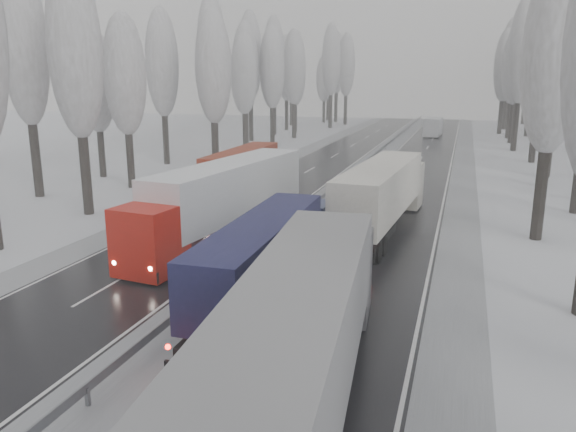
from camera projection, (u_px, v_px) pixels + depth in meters
The scene contains 49 objects.
carriageway_right at pixel (387, 217), 39.06m from camera, with size 7.50×200.00×0.03m, color black.
carriageway_left at pixel (246, 207), 42.10m from camera, with size 7.50×200.00×0.03m, color black.
median_slush at pixel (314, 211), 40.58m from camera, with size 3.00×200.00×0.04m, color #A7A9AF.
shoulder_right at pixel (461, 222), 37.62m from camera, with size 2.40×200.00×0.04m, color #A7A9AF.
shoulder_left at pixel (187, 202), 43.53m from camera, with size 2.40×200.00×0.04m, color #A7A9AF.
median_guardrail at pixel (314, 204), 40.43m from camera, with size 0.12×200.00×0.76m.
tree_18 at pixel (556, 54), 31.08m from camera, with size 3.60×3.60×16.58m.
tree_22 at pixel (556, 68), 47.66m from camera, with size 3.60×3.60×15.86m.
tree_24 at pixel (561, 36), 51.73m from camera, with size 3.60×3.60×20.49m.
tree_26 at pixel (542, 53), 61.59m from camera, with size 3.60×3.60×18.78m.
tree_28 at pixel (522, 52), 71.72m from camera, with size 3.60×3.60×19.62m.
tree_30 at pixel (517, 63), 80.95m from camera, with size 3.60×3.60×17.86m.
tree_31 at pixel (558, 60), 82.84m from camera, with size 3.60×3.60×18.58m.
tree_32 at pixel (514, 67), 87.98m from camera, with size 3.60×3.60×17.33m.
tree_33 at pixel (531, 79), 91.23m from camera, with size 3.60×3.60×14.33m.
tree_34 at pixel (505, 66), 94.78m from camera, with size 3.60×3.60×17.63m.
tree_35 at pixel (561, 64), 95.72m from camera, with size 3.60×3.60×18.25m.
tree_36 at pixel (510, 58), 103.13m from camera, with size 3.60×3.60×20.23m.
tree_37 at pixel (547, 72), 105.40m from camera, with size 3.60×3.60×16.37m.
tree_38 at pixel (515, 67), 112.77m from camera, with size 3.60×3.60×17.97m.
tree_39 at pixel (527, 73), 115.93m from camera, with size 3.60×3.60×16.19m.
tree_58 at pixel (75, 52), 37.28m from camera, with size 3.60×3.60×17.21m.
tree_59 at pixel (24, 45), 43.03m from camera, with size 3.60×3.60×18.41m.
tree_60 at pixel (125, 76), 47.33m from camera, with size 3.60×3.60×14.84m.
tree_61 at pixel (96, 82), 52.85m from camera, with size 3.60×3.60×13.95m.
tree_62 at pixel (213, 68), 54.88m from camera, with size 3.60×3.60×16.04m.
tree_63 at pixel (162, 64), 60.75m from camera, with size 3.60×3.60×16.88m.
tree_64 at pixel (212, 73), 64.55m from camera, with size 3.60×3.60×15.42m.
tree_65 at pixel (212, 52), 68.16m from camera, with size 3.60×3.60×19.48m.
tree_66 at pixel (244, 75), 73.48m from camera, with size 3.60×3.60×15.23m.
tree_67 at pixel (245, 66), 77.31m from camera, with size 3.60×3.60×17.09m.
tree_68 at pixel (272, 68), 79.08m from camera, with size 3.60×3.60×16.65m.
tree_69 at pixel (250, 57), 83.78m from camera, with size 3.60×3.60×19.35m.
tree_70 at pixel (294, 68), 88.28m from camera, with size 3.60×3.60×17.09m.
tree_71 at pixel (274, 58), 92.98m from camera, with size 3.60×3.60×19.61m.
tree_72 at pixel (295, 76), 98.00m from camera, with size 3.60×3.60×15.11m.
tree_73 at pixel (287, 69), 102.22m from camera, with size 3.60×3.60×17.22m.
tree_74 at pixel (331, 61), 106.19m from camera, with size 3.60×3.60×19.68m.
tree_75 at pixel (291, 65), 112.70m from camera, with size 3.60×3.60×18.60m.
tree_76 at pixel (346, 65), 114.77m from camera, with size 3.60×3.60×18.55m.
tree_77 at pixel (324, 79), 120.74m from camera, with size 3.60×3.60×14.32m.
tree_78 at pixel (337, 63), 121.74m from camera, with size 3.60×3.60×19.55m.
tree_79 at pixel (328, 71), 126.63m from camera, with size 3.60×3.60×17.07m.
truck_grey_tarp at pixel (305, 326), 15.68m from camera, with size 4.41×17.73×4.51m.
truck_blue_box at pixel (270, 250), 24.27m from camera, with size 2.59×14.48×3.70m.
truck_cream_box at pixel (384, 191), 35.10m from camera, with size 3.82×16.98×4.32m.
box_truck_distant at pixel (433, 127), 93.19m from camera, with size 2.91×8.27×3.05m.
truck_red_white at pixel (221, 197), 32.76m from camera, with size 4.84×17.81×4.53m.
truck_red_red at pixel (237, 171), 44.63m from camera, with size 2.58×14.77×3.78m.
Camera 1 is at (9.99, -8.25, 9.37)m, focal length 35.00 mm.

